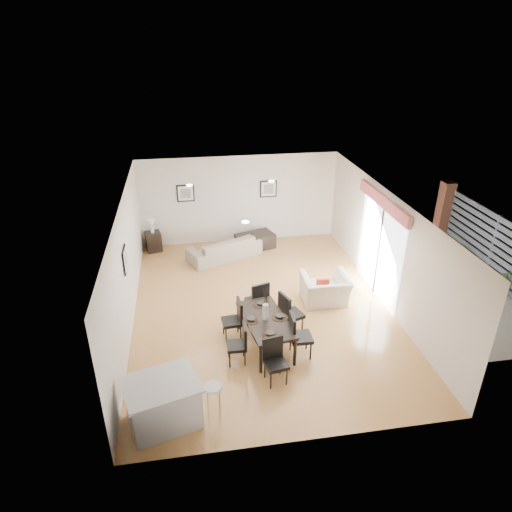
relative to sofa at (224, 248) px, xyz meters
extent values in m
plane|color=#B58B4A|center=(0.60, -2.83, -0.31)|extent=(8.00, 8.00, 0.00)
cube|color=silver|center=(0.60, 1.17, 1.04)|extent=(6.00, 0.04, 2.70)
cube|color=silver|center=(0.60, -6.83, 1.04)|extent=(6.00, 0.04, 2.70)
cube|color=silver|center=(-2.40, -2.83, 1.04)|extent=(0.04, 8.00, 2.70)
cube|color=silver|center=(3.60, -2.83, 1.04)|extent=(0.04, 8.00, 2.70)
cube|color=white|center=(0.60, -2.83, 2.39)|extent=(6.00, 8.00, 0.02)
imported|color=gray|center=(0.00, 0.00, 0.00)|extent=(2.29, 1.63, 0.62)
imported|color=beige|center=(2.17, -2.81, 0.05)|extent=(1.12, 0.98, 0.71)
imported|color=#3A6129|center=(6.50, -3.08, 0.03)|extent=(0.65, 0.57, 0.69)
imported|color=#3A6129|center=(6.40, -1.61, 0.02)|extent=(0.49, 0.49, 0.67)
cube|color=black|center=(0.43, -4.28, 0.34)|extent=(1.06, 1.74, 0.05)
cylinder|color=black|center=(0.20, -5.09, 0.00)|extent=(0.06, 0.06, 0.63)
cylinder|color=black|center=(-0.03, -3.58, 0.00)|extent=(0.06, 0.06, 0.63)
cylinder|color=black|center=(0.90, -4.99, 0.00)|extent=(0.06, 0.06, 0.63)
cylinder|color=black|center=(0.67, -3.47, 0.00)|extent=(0.06, 0.06, 0.63)
cube|color=black|center=(-0.22, -4.69, 0.07)|extent=(0.40, 0.40, 0.07)
cube|color=black|center=(-0.05, -4.70, 0.32)|extent=(0.06, 0.39, 0.46)
cylinder|color=black|center=(-0.37, -4.54, -0.14)|extent=(0.03, 0.03, 0.35)
cylinder|color=black|center=(-0.07, -4.55, -0.14)|extent=(0.03, 0.03, 0.35)
cylinder|color=black|center=(-0.38, -4.84, -0.14)|extent=(0.03, 0.03, 0.35)
cylinder|color=black|center=(-0.07, -4.85, -0.14)|extent=(0.03, 0.03, 0.35)
cube|color=black|center=(-0.22, -3.87, 0.10)|extent=(0.44, 0.44, 0.07)
cube|color=black|center=(-0.04, -3.86, 0.35)|extent=(0.09, 0.41, 0.49)
cylinder|color=black|center=(-0.39, -3.73, -0.13)|extent=(0.03, 0.03, 0.37)
cylinder|color=black|center=(-0.08, -3.70, -0.13)|extent=(0.03, 0.03, 0.37)
cylinder|color=black|center=(-0.37, -4.05, -0.13)|extent=(0.03, 0.03, 0.37)
cylinder|color=black|center=(-0.05, -4.02, -0.13)|extent=(0.03, 0.03, 0.37)
cube|color=black|center=(1.09, -4.69, 0.13)|extent=(0.45, 0.45, 0.08)
cube|color=black|center=(0.90, -4.69, 0.40)|extent=(0.07, 0.44, 0.52)
cylinder|color=black|center=(1.26, -4.87, -0.11)|extent=(0.03, 0.03, 0.40)
cylinder|color=black|center=(0.92, -4.86, -0.11)|extent=(0.03, 0.03, 0.40)
cylinder|color=black|center=(1.27, -4.53, -0.11)|extent=(0.03, 0.03, 0.40)
cylinder|color=black|center=(0.92, -4.52, -0.11)|extent=(0.03, 0.03, 0.40)
cube|color=black|center=(1.09, -3.87, 0.13)|extent=(0.57, 0.57, 0.08)
cube|color=black|center=(0.91, -3.94, 0.41)|extent=(0.21, 0.44, 0.53)
cylinder|color=black|center=(1.31, -3.98, -0.11)|extent=(0.03, 0.03, 0.41)
cylinder|color=black|center=(0.99, -4.10, -0.11)|extent=(0.03, 0.03, 0.41)
cylinder|color=black|center=(1.19, -3.65, -0.11)|extent=(0.03, 0.03, 0.41)
cylinder|color=black|center=(0.87, -3.77, -0.11)|extent=(0.03, 0.03, 0.41)
cube|color=black|center=(0.43, -5.38, 0.09)|extent=(0.47, 0.47, 0.07)
cube|color=black|center=(0.40, -5.20, 0.35)|extent=(0.41, 0.13, 0.49)
cylinder|color=black|center=(0.31, -5.56, -0.13)|extent=(0.03, 0.03, 0.37)
cylinder|color=black|center=(0.25, -5.25, -0.13)|extent=(0.03, 0.03, 0.37)
cylinder|color=black|center=(0.62, -5.51, -0.13)|extent=(0.03, 0.03, 0.37)
cylinder|color=black|center=(0.56, -5.19, -0.13)|extent=(0.03, 0.03, 0.37)
cube|color=black|center=(0.43, -3.19, 0.12)|extent=(0.55, 0.55, 0.08)
cube|color=black|center=(0.49, -3.37, 0.40)|extent=(0.43, 0.19, 0.52)
cylinder|color=black|center=(0.54, -2.98, -0.11)|extent=(0.03, 0.03, 0.40)
cylinder|color=black|center=(0.65, -3.30, -0.11)|extent=(0.03, 0.03, 0.40)
cylinder|color=black|center=(0.22, -3.08, -0.11)|extent=(0.03, 0.03, 0.40)
cylinder|color=black|center=(0.33, -3.41, -0.11)|extent=(0.03, 0.03, 0.40)
cylinder|color=white|center=(0.43, -4.28, 0.55)|extent=(0.12, 0.12, 0.35)
cylinder|color=black|center=(0.73, -4.28, 0.38)|extent=(0.34, 0.34, 0.01)
cylinder|color=black|center=(0.73, -4.28, 0.41)|extent=(0.18, 0.18, 0.05)
cylinder|color=black|center=(0.43, -3.73, 0.38)|extent=(0.34, 0.34, 0.01)
cylinder|color=black|center=(0.43, -3.73, 0.41)|extent=(0.18, 0.18, 0.05)
cylinder|color=black|center=(0.13, -4.28, 0.38)|extent=(0.34, 0.34, 0.01)
cylinder|color=black|center=(0.13, -4.28, 0.41)|extent=(0.18, 0.18, 0.05)
cylinder|color=black|center=(0.43, -4.83, 0.38)|extent=(0.34, 0.34, 0.01)
cylinder|color=black|center=(0.43, -4.83, 0.41)|extent=(0.18, 0.18, 0.05)
cube|color=black|center=(0.99, 0.51, -0.09)|extent=(1.28, 1.00, 0.45)
cube|color=black|center=(-2.05, 0.82, -0.02)|extent=(0.52, 0.52, 0.59)
cylinder|color=white|center=(-2.05, 0.82, 0.37)|extent=(0.10, 0.10, 0.18)
cone|color=beige|center=(-2.05, 0.82, 0.58)|extent=(0.22, 0.22, 0.24)
cube|color=maroon|center=(2.07, -2.92, 0.24)|extent=(0.30, 0.12, 0.30)
cube|color=silver|center=(-1.63, -6.06, 0.09)|extent=(1.31, 1.12, 0.79)
cube|color=#B3B4B6|center=(-1.63, -6.06, 0.51)|extent=(1.42, 1.23, 0.06)
cylinder|color=silver|center=(-0.79, -6.06, 0.34)|extent=(0.31, 0.31, 0.05)
cylinder|color=silver|center=(-0.68, -5.96, 0.01)|extent=(0.02, 0.02, 0.65)
cylinder|color=silver|center=(-0.89, -5.96, 0.01)|extent=(0.02, 0.02, 0.65)
cylinder|color=silver|center=(-0.89, -6.16, 0.01)|extent=(0.02, 0.02, 0.65)
cylinder|color=silver|center=(-0.68, -6.16, 0.01)|extent=(0.02, 0.02, 0.65)
cube|color=black|center=(-1.00, 1.14, 1.34)|extent=(0.52, 0.03, 0.52)
cube|color=white|center=(-1.00, 1.14, 1.34)|extent=(0.44, 0.04, 0.44)
cube|color=#585853|center=(-1.00, 1.14, 1.34)|extent=(0.30, 0.04, 0.30)
cube|color=black|center=(1.50, 1.14, 1.34)|extent=(0.52, 0.03, 0.52)
cube|color=white|center=(1.50, 1.14, 1.34)|extent=(0.44, 0.04, 0.44)
cube|color=#585853|center=(1.50, 1.14, 1.34)|extent=(0.30, 0.04, 0.30)
cube|color=black|center=(-2.37, -3.03, 1.34)|extent=(0.03, 0.52, 0.52)
cube|color=white|center=(-2.37, -3.03, 1.34)|extent=(0.04, 0.44, 0.44)
cube|color=#585853|center=(-2.37, -3.03, 1.34)|extent=(0.04, 0.30, 0.30)
cube|color=white|center=(3.58, -2.53, 0.81)|extent=(0.02, 2.40, 2.25)
cube|color=black|center=(3.56, -2.53, 0.81)|extent=(0.03, 0.05, 2.25)
cube|color=black|center=(3.56, -2.53, 1.96)|extent=(0.03, 2.50, 0.05)
cube|color=maroon|center=(3.52, -2.53, 2.12)|extent=(0.10, 2.70, 0.28)
plane|color=gray|center=(5.60, -2.53, -0.31)|extent=(6.00, 6.00, 0.00)
cube|color=#2D2E30|center=(6.80, -2.53, 0.59)|extent=(0.08, 5.50, 1.80)
cube|color=brown|center=(6.65, -0.13, 0.69)|extent=(0.35, 0.35, 2.00)
camera|label=1|loc=(-1.01, -11.95, 5.72)|focal=32.00mm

